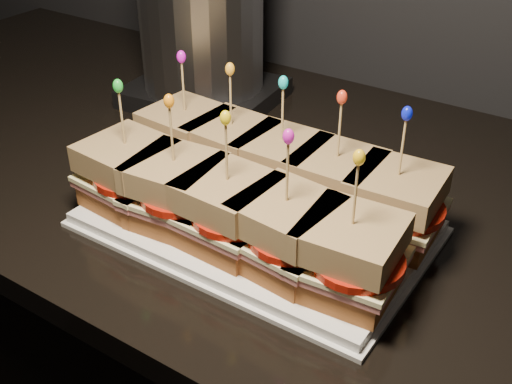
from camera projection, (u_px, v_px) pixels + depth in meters
The scene contains 76 objects.
granite_slab at pixel (413, 227), 0.84m from camera, with size 2.29×0.74×0.04m, color black.
platter at pixel (256, 223), 0.80m from camera, with size 0.40×0.25×0.02m, color white.
platter_rim at pixel (256, 227), 0.80m from camera, with size 0.42×0.26×0.01m, color white.
sandwich_0_bread_bot at pixel (188, 156), 0.90m from camera, with size 0.10×0.10×0.03m, color brown.
sandwich_0_ham at pixel (187, 145), 0.89m from camera, with size 0.11×0.10×0.01m, color #B05354.
sandwich_0_cheese at pixel (187, 140), 0.88m from camera, with size 0.11×0.10×0.01m, color #F4ECA8.
sandwich_0_tomato at pixel (190, 139), 0.87m from camera, with size 0.10×0.10×0.01m, color #B1180A.
sandwich_0_bread_top at pixel (185, 122), 0.87m from camera, with size 0.10×0.10×0.03m, color #5D2D0F.
sandwich_0_pick at pixel (183, 89), 0.84m from camera, with size 0.00×0.00×0.09m, color tan.
sandwich_0_frill at pixel (181, 57), 0.82m from camera, with size 0.01×0.01×0.02m, color #D810D2.
sandwich_1_bread_bot at pixel (232, 171), 0.86m from camera, with size 0.10×0.10×0.03m, color brown.
sandwich_1_ham at pixel (232, 160), 0.85m from camera, with size 0.11×0.10×0.01m, color #B05354.
sandwich_1_cheese at pixel (232, 155), 0.85m from camera, with size 0.11×0.10×0.01m, color #F4ECA8.
sandwich_1_tomato at pixel (237, 155), 0.83m from camera, with size 0.10×0.10×0.01m, color #B1180A.
sandwich_1_bread_top at pixel (231, 136), 0.83m from camera, with size 0.10×0.10×0.03m, color #5D2D0F.
sandwich_1_pick at pixel (231, 103), 0.81m from camera, with size 0.00×0.00×0.09m, color tan.
sandwich_1_frill at pixel (230, 69), 0.78m from camera, with size 0.01×0.01×0.02m, color #F5A122.
sandwich_2_bread_bot at pixel (281, 188), 0.83m from camera, with size 0.10×0.10×0.03m, color brown.
sandwich_2_ham at pixel (281, 176), 0.82m from camera, with size 0.11×0.10×0.01m, color #B05354.
sandwich_2_cheese at pixel (281, 171), 0.81m from camera, with size 0.11×0.10×0.01m, color #F4ECA8.
sandwich_2_tomato at pixel (287, 171), 0.80m from camera, with size 0.10×0.10×0.01m, color #B1180A.
sandwich_2_bread_top at pixel (282, 151), 0.80m from camera, with size 0.10×0.10×0.03m, color #5D2D0F.
sandwich_2_pick at pixel (282, 117), 0.77m from camera, with size 0.00×0.00×0.09m, color tan.
sandwich_2_frill at pixel (283, 82), 0.75m from camera, with size 0.01×0.01×0.02m, color #12BFC9.
sandwich_3_bread_bot at pixel (334, 206), 0.79m from camera, with size 0.10×0.10×0.03m, color brown.
sandwich_3_ham at pixel (335, 194), 0.78m from camera, with size 0.11×0.10×0.01m, color #B05354.
sandwich_3_cheese at pixel (335, 189), 0.78m from camera, with size 0.11×0.10×0.01m, color #F4ECA8.
sandwich_3_tomato at pixel (342, 189), 0.76m from camera, with size 0.10×0.10×0.01m, color #B1180A.
sandwich_3_bread_top at pixel (336, 169), 0.76m from camera, with size 0.10×0.10×0.03m, color #5D2D0F.
sandwich_3_pick at pixel (339, 133), 0.74m from camera, with size 0.00×0.00×0.09m, color tan.
sandwich_3_frill at pixel (342, 97), 0.71m from camera, with size 0.01×0.01×0.02m, color red.
sandwich_4_bread_bot at pixel (392, 226), 0.75m from camera, with size 0.10×0.10×0.03m, color brown.
sandwich_4_ham at pixel (393, 214), 0.74m from camera, with size 0.11×0.10×0.01m, color #B05354.
sandwich_4_cheese at pixel (394, 209), 0.74m from camera, with size 0.11×0.10×0.01m, color #F4ECA8.
sandwich_4_tomato at pixel (402, 209), 0.73m from camera, with size 0.10×0.10×0.01m, color #B1180A.
sandwich_4_bread_top at pixel (397, 187), 0.73m from camera, with size 0.10×0.10×0.03m, color #5D2D0F.
sandwich_4_pick at pixel (402, 151), 0.70m from camera, with size 0.00×0.00×0.09m, color tan.
sandwich_4_frill at pixel (407, 113), 0.68m from camera, with size 0.01×0.01×0.02m, color #0B16D1.
sandwich_5_bread_bot at pixel (131, 192), 0.82m from camera, with size 0.10×0.10×0.03m, color brown.
sandwich_5_ham at pixel (129, 180), 0.81m from camera, with size 0.11×0.10×0.01m, color #B05354.
sandwich_5_cheese at pixel (129, 176), 0.80m from camera, with size 0.11×0.10×0.01m, color #F4ECA8.
sandwich_5_tomato at pixel (132, 175), 0.79m from camera, with size 0.10×0.10×0.01m, color #B1180A.
sandwich_5_bread_top at pixel (126, 156), 0.79m from camera, with size 0.10×0.10×0.03m, color #5D2D0F.
sandwich_5_pick at pixel (122, 121), 0.76m from camera, with size 0.00×0.00×0.09m, color tan.
sandwich_5_frill at pixel (118, 86), 0.74m from camera, with size 0.01×0.01×0.02m, color green.
sandwich_6_bread_bot at pixel (178, 211), 0.78m from camera, with size 0.10×0.10×0.03m, color brown.
sandwich_6_ham at pixel (177, 199), 0.77m from camera, with size 0.11×0.10×0.01m, color #B05354.
sandwich_6_cheese at pixel (176, 194), 0.77m from camera, with size 0.11×0.10×0.01m, color #F4ECA8.
sandwich_6_tomato at pixel (180, 194), 0.75m from camera, with size 0.10×0.10×0.01m, color #B1180A.
sandwich_6_bread_top at pixel (175, 173), 0.75m from camera, with size 0.10×0.10×0.03m, color #5D2D0F.
sandwich_6_pick at pixel (172, 138), 0.73m from camera, with size 0.00×0.00×0.09m, color tan.
sandwich_6_frill at pixel (169, 101), 0.70m from camera, with size 0.01×0.01×0.02m, color orange.
sandwich_7_bread_bot at pixel (229, 231), 0.74m from camera, with size 0.10×0.10×0.03m, color brown.
sandwich_7_ham at pixel (228, 219), 0.74m from camera, with size 0.11×0.10×0.01m, color #B05354.
sandwich_7_cheese at pixel (228, 214), 0.73m from camera, with size 0.11×0.10×0.01m, color #F4ECA8.
sandwich_7_tomato at pixel (234, 214), 0.72m from camera, with size 0.10×0.10×0.01m, color #B1180A.
sandwich_7_bread_top at pixel (228, 192), 0.72m from camera, with size 0.10×0.10×0.03m, color #5D2D0F.
sandwich_7_pick at pixel (226, 156), 0.69m from camera, with size 0.00×0.00×0.09m, color tan.
sandwich_7_frill at pixel (225, 118), 0.67m from camera, with size 0.01×0.01×0.02m, color yellow.
sandwich_8_bread_bot at pixel (285, 253), 0.71m from camera, with size 0.10×0.10×0.03m, color brown.
sandwich_8_ham at pixel (285, 241), 0.70m from camera, with size 0.11×0.10×0.01m, color #B05354.
sandwich_8_cheese at pixel (285, 236), 0.70m from camera, with size 0.11×0.10×0.01m, color #F4ECA8.
sandwich_8_tomato at pixel (292, 236), 0.68m from camera, with size 0.10×0.10×0.01m, color #B1180A.
sandwich_8_bread_top at pixel (286, 214), 0.68m from camera, with size 0.10×0.10×0.03m, color #5D2D0F.
sandwich_8_pick at pixel (287, 176), 0.66m from camera, with size 0.00×0.00×0.09m, color tan.
sandwich_8_frill at pixel (288, 136), 0.63m from camera, with size 0.01×0.01×0.02m, color #CC19AA.
sandwich_9_bread_bot at pixel (347, 278), 0.67m from camera, with size 0.10×0.10×0.03m, color brown.
sandwich_9_ham at pixel (349, 265), 0.66m from camera, with size 0.11×0.10×0.01m, color #B05354.
sandwich_9_cheese at pixel (349, 260), 0.66m from camera, with size 0.11×0.10×0.01m, color #F4ECA8.
sandwich_9_tomato at pixel (358, 261), 0.65m from camera, with size 0.10×0.10×0.01m, color #B1180A.
sandwich_9_bread_top at pixel (351, 237), 0.64m from camera, with size 0.10×0.10×0.03m, color #5D2D0F.
sandwich_9_pick at pixel (355, 198), 0.62m from camera, with size 0.00×0.00×0.09m, color tan.
sandwich_9_frill at pixel (359, 157), 0.60m from camera, with size 0.01×0.01×0.02m, color gold.
appliance_base at pixel (205, 93), 1.13m from camera, with size 0.24×0.20×0.03m, color #262628.
appliance_body at pixel (201, 9), 1.05m from camera, with size 0.20×0.20×0.27m, color silver.
appliance at pixel (201, 12), 1.05m from camera, with size 0.24×0.20×0.32m, color silver, non-canonical shape.
Camera 1 is at (-0.03, 0.96, 1.40)m, focal length 45.00 mm.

